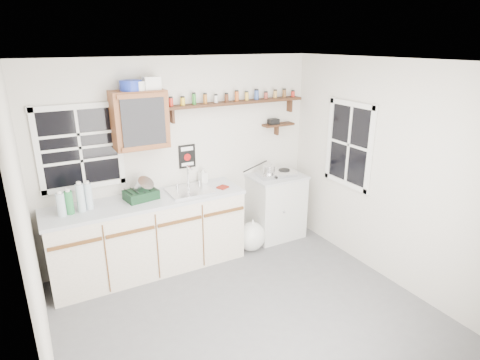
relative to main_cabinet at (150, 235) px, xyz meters
name	(u,v)px	position (x,y,z in m)	size (l,w,h in m)	color
room	(245,201)	(0.58, -1.30, 0.79)	(3.64, 3.24, 2.54)	#555558
main_cabinet	(150,235)	(0.00, 0.00, 0.00)	(2.31, 0.63, 0.92)	#BEB19D
right_cabinet	(276,206)	(1.83, 0.03, -0.01)	(0.73, 0.57, 0.91)	beige
sink	(189,190)	(0.54, 0.01, 0.47)	(0.52, 0.44, 0.29)	silver
upper_cabinet	(140,120)	(0.03, 0.14, 1.36)	(0.60, 0.32, 0.65)	#5A3016
upper_cabinet_clutter	(139,85)	(0.05, 0.14, 1.75)	(0.44, 0.24, 0.14)	#1A30A9
spice_shelf	(236,102)	(1.31, 0.21, 1.47)	(1.91, 0.18, 0.35)	black
secondary_shelf	(277,124)	(1.94, 0.22, 1.12)	(0.45, 0.16, 0.24)	black
warning_sign	(187,156)	(0.63, 0.29, 0.82)	(0.22, 0.02, 0.30)	black
window_back	(80,148)	(-0.62, 0.29, 1.09)	(0.93, 0.03, 0.98)	black
window_right	(349,145)	(2.37, -0.75, 0.99)	(0.03, 0.78, 1.08)	black
water_bottles	(75,200)	(-0.76, -0.01, 0.60)	(0.37, 0.15, 0.34)	#ACC0CA
dish_rack	(142,192)	(-0.04, 0.04, 0.54)	(0.39, 0.32, 0.27)	black
soap_bottle	(203,175)	(0.81, 0.21, 0.56)	(0.09, 0.10, 0.21)	silver
rag	(223,187)	(0.95, -0.09, 0.47)	(0.13, 0.11, 0.02)	maroon
hotplate	(276,174)	(1.81, 0.01, 0.48)	(0.54, 0.33, 0.07)	silver
saucepan	(268,169)	(1.68, 0.01, 0.57)	(0.41, 0.24, 0.18)	silver
trash_bag	(251,236)	(1.32, -0.18, -0.27)	(0.40, 0.36, 0.46)	silver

